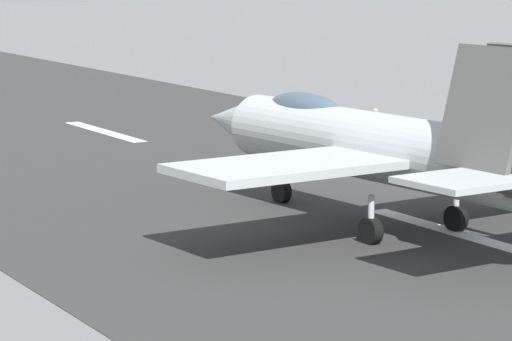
# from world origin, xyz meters

# --- Properties ---
(ground_plane) EXTENTS (400.00, 400.00, 0.00)m
(ground_plane) POSITION_xyz_m (0.00, 0.00, 0.00)
(ground_plane) COLOR slate
(runway_strip) EXTENTS (240.00, 26.00, 0.02)m
(runway_strip) POSITION_xyz_m (-0.02, 0.00, 0.01)
(runway_strip) COLOR #31302F
(runway_strip) RESTS_ON ground
(fighter_jet) EXTENTS (16.84, 14.23, 5.68)m
(fighter_jet) POSITION_xyz_m (1.30, 1.56, 2.48)
(fighter_jet) COLOR #A8ADAF
(fighter_jet) RESTS_ON ground
(crew_person) EXTENTS (0.70, 0.36, 1.72)m
(crew_person) POSITION_xyz_m (14.38, -7.63, 0.86)
(crew_person) COLOR #1E2338
(crew_person) RESTS_ON ground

